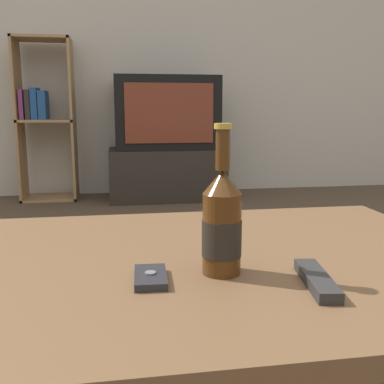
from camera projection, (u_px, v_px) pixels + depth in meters
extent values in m
cube|color=beige|center=(133.00, 37.00, 3.71)|extent=(8.00, 0.05, 2.60)
cube|color=brown|center=(190.00, 266.00, 0.94)|extent=(1.25, 0.82, 0.04)
cylinder|color=brown|center=(350.00, 281.00, 1.40)|extent=(0.07, 0.07, 0.38)
cube|color=#28231E|center=(167.00, 173.00, 3.63)|extent=(0.91, 0.50, 0.40)
cube|color=black|center=(166.00, 113.00, 3.54)|extent=(0.80, 0.47, 0.56)
cube|color=maroon|center=(169.00, 113.00, 3.31)|extent=(0.66, 0.01, 0.44)
cube|color=#99754C|center=(19.00, 121.00, 3.48)|extent=(0.02, 0.30, 1.25)
cube|color=#99754C|center=(73.00, 121.00, 3.54)|extent=(0.02, 0.30, 1.25)
cube|color=#99754C|center=(51.00, 198.00, 3.62)|extent=(0.43, 0.30, 0.02)
cube|color=#99754C|center=(47.00, 121.00, 3.51)|extent=(0.43, 0.30, 0.02)
cube|color=#99754C|center=(42.00, 39.00, 3.40)|extent=(0.43, 0.30, 0.02)
cube|color=#7F3875|center=(23.00, 105.00, 3.46)|extent=(0.03, 0.21, 0.23)
cube|color=#2D2828|center=(29.00, 105.00, 3.47)|extent=(0.04, 0.21, 0.22)
cube|color=navy|center=(36.00, 104.00, 3.48)|extent=(0.05, 0.21, 0.24)
cube|color=navy|center=(43.00, 105.00, 3.49)|extent=(0.06, 0.21, 0.22)
cylinder|color=#47280F|center=(222.00, 234.00, 0.83)|extent=(0.07, 0.07, 0.15)
cylinder|color=black|center=(222.00, 238.00, 0.83)|extent=(0.07, 0.07, 0.07)
cone|color=#47280F|center=(222.00, 182.00, 0.81)|extent=(0.07, 0.07, 0.04)
cylinder|color=#47280F|center=(223.00, 150.00, 0.80)|extent=(0.03, 0.03, 0.07)
cylinder|color=#B79333|center=(223.00, 126.00, 0.80)|extent=(0.03, 0.03, 0.01)
cube|color=#232328|center=(151.00, 277.00, 0.80)|extent=(0.06, 0.11, 0.01)
cylinder|color=slate|center=(150.00, 273.00, 0.80)|extent=(0.02, 0.02, 0.00)
cube|color=#282828|center=(317.00, 280.00, 0.78)|extent=(0.06, 0.17, 0.02)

